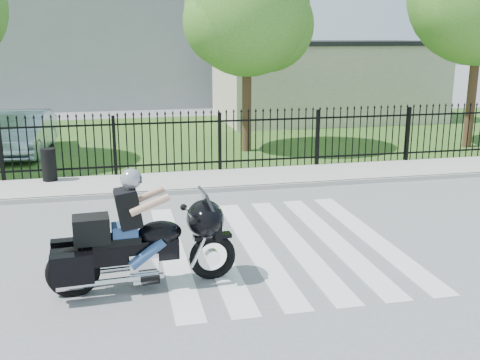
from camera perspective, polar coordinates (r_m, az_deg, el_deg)
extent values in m
plane|color=slate|center=(11.00, 3.63, -6.61)|extent=(120.00, 120.00, 0.00)
cube|color=#ADAAA3|center=(15.63, -1.39, 0.05)|extent=(40.00, 2.00, 0.12)
cube|color=#ADAAA3|center=(14.68, -0.64, -0.90)|extent=(40.00, 0.12, 0.12)
cube|color=#31541D|center=(22.40, -4.82, 4.30)|extent=(40.00, 12.00, 0.02)
cube|color=black|center=(16.52, -2.05, 1.87)|extent=(26.00, 0.04, 0.05)
cube|color=black|center=(16.30, -2.09, 5.99)|extent=(26.00, 0.04, 0.05)
cylinder|color=#382316|center=(19.45, 0.69, 8.96)|extent=(0.32, 0.32, 4.16)
sphere|color=#397220|center=(19.37, 0.71, 16.64)|extent=(4.20, 4.20, 4.20)
cylinder|color=#382316|center=(21.78, 22.60, 9.31)|extent=(0.32, 0.32, 4.80)
cube|color=beige|center=(27.77, 8.63, 9.78)|extent=(10.00, 6.00, 3.50)
cube|color=black|center=(27.68, 8.78, 13.60)|extent=(10.20, 6.20, 0.20)
cube|color=gray|center=(35.92, -13.16, 17.40)|extent=(15.00, 10.00, 12.00)
torus|color=black|center=(9.44, -2.81, -7.81)|extent=(0.80, 0.20, 0.79)
torus|color=black|center=(9.22, -16.61, -8.98)|extent=(0.85, 0.23, 0.84)
cube|color=black|center=(9.15, -10.94, -7.10)|extent=(1.51, 0.38, 0.34)
ellipsoid|color=black|center=(9.11, -8.14, -5.31)|extent=(0.74, 0.51, 0.38)
cube|color=black|center=(9.06, -12.46, -5.93)|extent=(0.77, 0.42, 0.11)
cube|color=silver|center=(9.24, -9.81, -8.14)|extent=(0.48, 0.38, 0.34)
ellipsoid|color=black|center=(9.18, -3.56, -3.97)|extent=(0.68, 0.87, 0.62)
cube|color=black|center=(8.98, -14.87, -4.87)|extent=(0.58, 0.47, 0.41)
cube|color=navy|center=(9.02, -11.63, -5.04)|extent=(0.41, 0.37, 0.21)
sphere|color=#9C9EA4|center=(8.79, -11.01, 0.11)|extent=(0.33, 0.33, 0.33)
imported|color=#9FB3C8|center=(20.44, -21.16, 4.49)|extent=(1.86, 4.51, 1.45)
cylinder|color=black|center=(16.04, -18.84, 1.49)|extent=(0.44, 0.44, 0.88)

